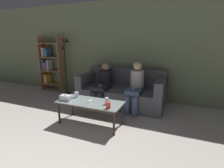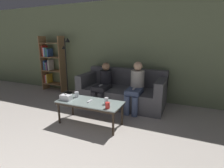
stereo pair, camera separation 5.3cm
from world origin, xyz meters
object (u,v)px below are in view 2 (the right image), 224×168
object	(u,v)px
tissue_box	(66,97)
bookshelf	(51,63)
cup_far_center	(108,105)
seated_person_mid_left	(136,85)
couch	(123,92)
seated_person_left_end	(104,83)
cup_near_left	(77,94)
standing_lamp	(67,60)
cup_near_right	(106,101)
coffee_table	(90,104)
game_remote	(90,101)

from	to	relation	value
tissue_box	bookshelf	size ratio (longest dim) A/B	0.13
cup_far_center	seated_person_mid_left	xyz separation A→B (m)	(0.15, 1.22, 0.08)
couch	seated_person_left_end	distance (m)	0.54
couch	seated_person_left_end	bearing A→B (deg)	-148.08
cup_near_left	standing_lamp	xyz separation A→B (m)	(-1.24, 1.34, 0.49)
cup_near_right	seated_person_left_end	xyz separation A→B (m)	(-0.55, 1.02, 0.04)
coffee_table	bookshelf	size ratio (longest dim) A/B	0.73
cup_far_center	coffee_table	bearing A→B (deg)	158.69
standing_lamp	coffee_table	bearing A→B (deg)	-42.05
couch	cup_near_right	size ratio (longest dim) A/B	17.42
coffee_table	seated_person_mid_left	xyz separation A→B (m)	(0.60, 1.04, 0.18)
tissue_box	standing_lamp	distance (m)	2.01
bookshelf	seated_person_mid_left	bearing A→B (deg)	-10.81
cup_near_right	tissue_box	xyz separation A→B (m)	(-0.81, -0.11, -0.01)
couch	cup_near_left	size ratio (longest dim) A/B	19.02
game_remote	standing_lamp	distance (m)	2.25
coffee_table	game_remote	distance (m)	0.05
tissue_box	standing_lamp	size ratio (longest dim) A/B	0.13
seated_person_left_end	seated_person_mid_left	size ratio (longest dim) A/B	0.94
cup_near_left	cup_near_right	world-z (taller)	cup_near_right
cup_near_left	cup_far_center	world-z (taller)	same
tissue_box	coffee_table	bearing A→B (deg)	12.22
tissue_box	cup_far_center	bearing A→B (deg)	-4.52
couch	cup_near_right	bearing A→B (deg)	-83.32
bookshelf	seated_person_mid_left	xyz separation A→B (m)	(2.95, -0.56, -0.27)
cup_near_right	seated_person_left_end	bearing A→B (deg)	118.57
couch	coffee_table	xyz separation A→B (m)	(-0.19, -1.28, 0.10)
couch	cup_far_center	bearing A→B (deg)	-80.00
cup_near_right	cup_far_center	world-z (taller)	cup_near_right
cup_near_left	game_remote	world-z (taller)	cup_near_left
tissue_box	game_remote	world-z (taller)	tissue_box
cup_far_center	bookshelf	distance (m)	3.34
cup_near_right	seated_person_mid_left	world-z (taller)	seated_person_mid_left
cup_near_left	seated_person_mid_left	distance (m)	1.34
game_remote	seated_person_left_end	xyz separation A→B (m)	(-0.21, 1.03, 0.09)
coffee_table	seated_person_left_end	bearing A→B (deg)	101.66
tissue_box	game_remote	xyz separation A→B (m)	(0.47, 0.10, -0.04)
coffee_table	standing_lamp	size ratio (longest dim) A/B	0.76
bookshelf	standing_lamp	distance (m)	0.76
coffee_table	cup_near_right	xyz separation A→B (m)	(0.34, 0.01, 0.10)
tissue_box	standing_lamp	bearing A→B (deg)	126.30
standing_lamp	bookshelf	bearing A→B (deg)	169.00
couch	bookshelf	distance (m)	2.62
coffee_table	seated_person_mid_left	size ratio (longest dim) A/B	1.12
game_remote	cup_near_right	bearing A→B (deg)	1.76
game_remote	seated_person_mid_left	distance (m)	1.21
standing_lamp	cup_near_right	bearing A→B (deg)	-36.50
couch	seated_person_mid_left	size ratio (longest dim) A/B	1.87
game_remote	tissue_box	bearing A→B (deg)	-167.78
cup_near_left	cup_near_right	size ratio (longest dim) A/B	0.92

